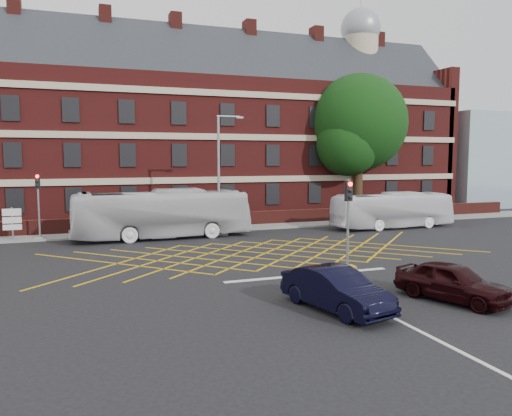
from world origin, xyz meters
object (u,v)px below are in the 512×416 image
object	(u,v)px
car_navy	(336,289)
street_lamp	(220,195)
bus_right	(393,210)
utility_cabinet	(349,276)
traffic_light_near	(348,234)
bus_left	(162,214)
direction_signs	(12,220)
deciduous_tree	(358,129)
traffic_light_far	(39,213)
car_maroon	(452,282)

from	to	relation	value
car_navy	street_lamp	xyz separation A→B (m)	(0.82, 17.82, 2.00)
bus_right	utility_cabinet	bearing A→B (deg)	138.80
traffic_light_near	bus_left	bearing A→B (deg)	117.34
utility_cabinet	bus_right	bearing A→B (deg)	49.40
direction_signs	deciduous_tree	bearing A→B (deg)	9.52
bus_left	utility_cabinet	size ratio (longest dim) A/B	13.71
bus_left	traffic_light_far	distance (m)	7.85
street_lamp	bus_right	bearing A→B (deg)	-5.29
traffic_light_near	deciduous_tree	bearing A→B (deg)	57.69
bus_right	deciduous_tree	xyz separation A→B (m)	(1.43, 7.47, 6.47)
car_maroon	utility_cabinet	world-z (taller)	car_maroon
direction_signs	utility_cabinet	bearing A→B (deg)	-48.98
deciduous_tree	direction_signs	size ratio (longest dim) A/B	5.78
street_lamp	direction_signs	world-z (taller)	street_lamp
bus_left	deciduous_tree	xyz separation A→B (m)	(18.60, 6.33, 6.20)
car_maroon	bus_right	bearing A→B (deg)	40.74
street_lamp	car_maroon	bearing A→B (deg)	-78.13
bus_right	direction_signs	xyz separation A→B (m)	(-26.30, 2.81, 0.03)
car_maroon	street_lamp	world-z (taller)	street_lamp
car_maroon	traffic_light_far	xyz separation A→B (m)	(-15.42, 20.21, 1.04)
car_maroon	traffic_light_far	world-z (taller)	traffic_light_far
bus_left	street_lamp	xyz separation A→B (m)	(3.99, 0.08, 1.13)
car_maroon	utility_cabinet	bearing A→B (deg)	107.17
bus_right	utility_cabinet	xyz separation A→B (m)	(-11.84, -13.81, -0.92)
bus_left	direction_signs	distance (m)	9.29
traffic_light_near	direction_signs	xyz separation A→B (m)	(-15.70, 14.37, -0.39)
traffic_light_near	street_lamp	world-z (taller)	street_lamp
car_maroon	traffic_light_near	world-z (taller)	traffic_light_near
traffic_light_far	direction_signs	size ratio (longest dim) A/B	1.94
car_navy	traffic_light_near	xyz separation A→B (m)	(3.39, 5.04, 1.02)
deciduous_tree	bus_right	bearing A→B (deg)	-100.84
bus_left	traffic_light_far	xyz separation A→B (m)	(-7.58, 2.02, 0.14)
bus_right	traffic_light_far	world-z (taller)	traffic_light_far
bus_left	utility_cabinet	world-z (taller)	bus_left
direction_signs	utility_cabinet	world-z (taller)	direction_signs
car_navy	car_maroon	bearing A→B (deg)	-18.85
bus_left	street_lamp	distance (m)	4.15
deciduous_tree	direction_signs	distance (m)	28.85
bus_left	direction_signs	size ratio (longest dim) A/B	5.29
traffic_light_near	direction_signs	bearing A→B (deg)	137.53
bus_left	traffic_light_far	size ratio (longest dim) A/B	2.72
bus_left	car_maroon	size ratio (longest dim) A/B	2.73
bus_right	traffic_light_far	xyz separation A→B (m)	(-24.75, 3.16, 0.42)
bus_left	direction_signs	xyz separation A→B (m)	(-9.14, 1.68, -0.24)
traffic_light_near	utility_cabinet	bearing A→B (deg)	-118.76
street_lamp	direction_signs	distance (m)	13.30
car_navy	traffic_light_far	xyz separation A→B (m)	(-10.76, 19.76, 1.02)
traffic_light_far	utility_cabinet	size ratio (longest dim) A/B	5.04
utility_cabinet	street_lamp	bearing A→B (deg)	95.08
bus_left	deciduous_tree	bearing A→B (deg)	-72.19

